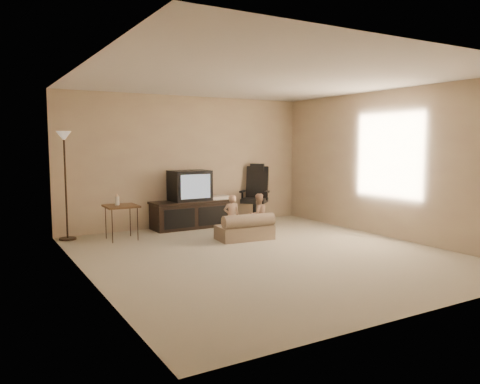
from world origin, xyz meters
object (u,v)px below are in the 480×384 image
object	(u,v)px
tv_stand	(191,204)
child_sofa	(246,229)
side_table	(121,206)
toddler_right	(258,215)
floor_lamp	(65,161)
toddler_left	(232,216)
office_chair	(255,201)

from	to	relation	value
tv_stand	child_sofa	world-z (taller)	tv_stand
tv_stand	child_sofa	distance (m)	1.55
side_table	toddler_right	size ratio (longest dim) A/B	1.05
tv_stand	floor_lamp	distance (m)	2.40
child_sofa	side_table	bearing A→B (deg)	154.72
toddler_left	tv_stand	bearing A→B (deg)	-61.25
office_chair	toddler_right	distance (m)	1.47
child_sofa	tv_stand	bearing A→B (deg)	107.60
child_sofa	toddler_right	distance (m)	0.41
side_table	toddler_left	xyz separation A→B (m)	(1.66, -0.81, -0.19)
floor_lamp	child_sofa	size ratio (longest dim) A/B	1.89
tv_stand	floor_lamp	world-z (taller)	floor_lamp
toddler_right	tv_stand	bearing A→B (deg)	-62.04
child_sofa	toddler_left	xyz separation A→B (m)	(-0.13, 0.24, 0.19)
side_table	child_sofa	world-z (taller)	side_table
office_chair	side_table	size ratio (longest dim) A/B	1.52
floor_lamp	side_table	bearing A→B (deg)	-29.80
side_table	toddler_right	bearing A→B (deg)	-23.33
office_chair	toddler_left	distance (m)	1.67
tv_stand	floor_lamp	xyz separation A→B (m)	(-2.24, 0.00, 0.86)
office_chair	child_sofa	world-z (taller)	office_chair
tv_stand	toddler_right	distance (m)	1.51
floor_lamp	tv_stand	bearing A→B (deg)	-0.09
office_chair	child_sofa	size ratio (longest dim) A/B	1.25
toddler_left	toddler_right	bearing A→B (deg)	-172.65
floor_lamp	toddler_right	world-z (taller)	floor_lamp
office_chair	toddler_right	size ratio (longest dim) A/B	1.59
toddler_left	office_chair	bearing A→B (deg)	-116.04
toddler_right	office_chair	bearing A→B (deg)	-118.18
tv_stand	toddler_right	world-z (taller)	tv_stand
floor_lamp	toddler_right	size ratio (longest dim) A/B	2.42
toddler_left	toddler_right	xyz separation A→B (m)	(0.46, -0.10, 0.00)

